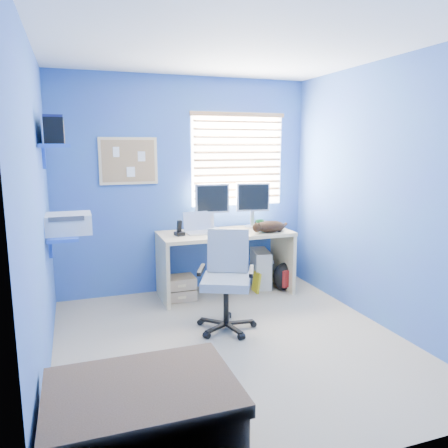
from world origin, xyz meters
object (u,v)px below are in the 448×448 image
object	(u,v)px
laptop	(201,224)
tower_pc	(260,268)
cat	(270,227)
desk	(225,263)
office_chair	(227,293)

from	to	relation	value
laptop	tower_pc	xyz separation A→B (m)	(0.79, 0.10, -0.62)
cat	tower_pc	world-z (taller)	cat
tower_pc	cat	bearing A→B (deg)	-83.64
desk	tower_pc	bearing A→B (deg)	14.35
office_chair	desk	bearing A→B (deg)	71.27
tower_pc	office_chair	bearing A→B (deg)	-116.13
desk	cat	distance (m)	0.67
desk	laptop	distance (m)	0.56
desk	office_chair	bearing A→B (deg)	-108.73
laptop	desk	bearing A→B (deg)	-7.43
cat	desk	bearing A→B (deg)	141.35
laptop	office_chair	bearing A→B (deg)	-93.48
laptop	tower_pc	world-z (taller)	laptop
laptop	cat	world-z (taller)	laptop
laptop	tower_pc	distance (m)	1.02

